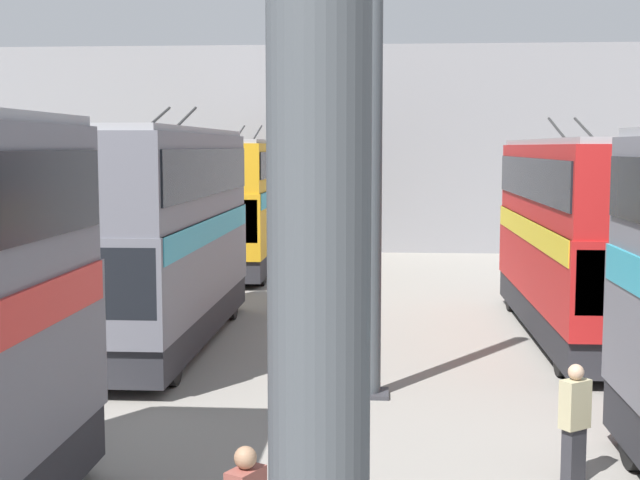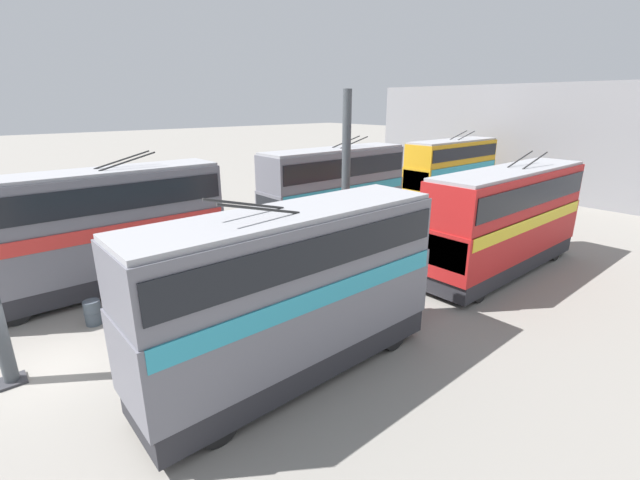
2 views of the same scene
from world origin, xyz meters
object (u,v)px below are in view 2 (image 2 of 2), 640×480
bus_right_far (451,168)px  oil_drum (93,312)px  bus_left_near (293,285)px  bus_right_near (102,224)px  bus_left_far (507,215)px  person_by_left_row (317,298)px  bus_right_mid (335,186)px  person_aisle_midway (170,291)px

bus_right_far → oil_drum: size_ratio=9.89×
bus_left_near → bus_right_near: (-2.35, 10.16, 0.07)m
bus_left_far → person_by_left_row: (-9.92, 2.10, -1.91)m
bus_right_mid → person_aisle_midway: bearing=-162.2°
person_by_left_row → oil_drum: person_by_left_row is taller
bus_left_near → bus_right_near: bearing=103.0°
bus_left_near → bus_left_far: (12.58, 0.00, -0.07)m
bus_left_near → bus_left_far: bus_left_near is taller
person_aisle_midway → person_by_left_row: 5.70m
bus_left_near → person_aisle_midway: (-1.28, 6.22, -1.95)m
oil_drum → bus_left_near: bearing=-62.4°
bus_right_far → person_aisle_midway: bus_right_far is taller
oil_drum → bus_right_near: bearing=63.3°
bus_left_far → bus_right_near: bearing=145.8°
bus_left_near → bus_left_far: size_ratio=0.89×
bus_right_far → person_by_left_row: 22.59m
bus_left_near → person_by_left_row: size_ratio=5.41×
bus_right_far → person_aisle_midway: (-24.95, -3.94, -1.92)m
bus_right_mid → bus_right_far: bearing=0.0°
bus_left_far → person_aisle_midway: 15.30m
bus_left_far → person_by_left_row: size_ratio=6.06×
bus_left_near → bus_left_far: 12.58m
bus_right_mid → bus_right_far: 12.70m
bus_left_far → bus_right_far: 15.05m
bus_left_near → person_aisle_midway: size_ratio=5.26×
bus_right_mid → person_by_left_row: (-8.32, -8.06, -2.04)m
bus_right_mid → oil_drum: bus_right_mid is taller
bus_right_far → oil_drum: 27.73m
oil_drum → bus_right_far: bearing=6.0°
bus_left_near → person_aisle_midway: bearing=101.6°
oil_drum → bus_left_far: bearing=-24.0°
bus_left_near → bus_right_near: size_ratio=0.94×
person_by_left_row → bus_right_far: bearing=-14.8°
bus_right_far → person_aisle_midway: 25.33m
bus_right_near → person_by_left_row: size_ratio=5.78×
bus_right_near → person_aisle_midway: 4.56m
bus_right_mid → bus_left_near: bearing=-137.2°
bus_right_mid → bus_right_near: bearing=180.0°
bus_left_near → bus_right_near: bus_right_near is taller
bus_left_far → bus_right_mid: bearing=98.9°
bus_right_mid → person_aisle_midway: 13.03m
bus_left_near → bus_right_far: size_ratio=1.02×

